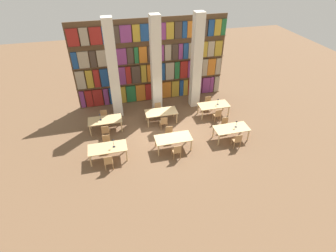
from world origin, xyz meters
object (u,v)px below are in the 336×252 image
pillar_left (113,71)px  pillar_right (196,63)px  chair_4 (237,140)px  chair_0 (108,162)px  reading_table_3 (105,121)px  chair_8 (164,122)px  chair_1 (107,143)px  chair_10 (217,115)px  desk_lamp_0 (113,142)px  chair_7 (104,117)px  desk_lamp_3 (218,100)px  reading_table_0 (108,149)px  chair_3 (170,134)px  reading_table_1 (173,139)px  reading_table_4 (161,113)px  chair_9 (158,109)px  chair_11 (208,103)px  reading_table_2 (231,129)px  pillar_center (156,67)px  chair_6 (105,131)px  desk_lamp_2 (100,116)px  desk_lamp_1 (237,123)px  reading_table_5 (214,106)px  chair_5 (225,124)px

pillar_left → pillar_right: (5.14, 0.00, 0.00)m
pillar_right → chair_4: 5.55m
chair_0 → reading_table_3: chair_0 is taller
chair_8 → chair_1: bearing=-161.4°
pillar_right → chair_10: bearing=-72.1°
desk_lamp_0 → chair_7: desk_lamp_0 is taller
chair_8 → desk_lamp_3: bearing=11.3°
reading_table_0 → chair_3: chair_3 is taller
chair_3 → reading_table_3: 3.88m
reading_table_1 → reading_table_4: 2.67m
chair_9 → chair_11: size_ratio=1.00×
reading_table_2 → pillar_right: bearing=100.7°
pillar_right → chair_3: size_ratio=6.89×
chair_10 → chair_11: (0.00, 1.51, 0.00)m
pillar_center → reading_table_2: size_ratio=3.11×
chair_4 → chair_6: 7.27m
reading_table_3 → chair_11: 6.78m
pillar_center → reading_table_4: bearing=-92.4°
desk_lamp_2 → chair_1: bearing=-83.5°
desk_lamp_2 → desk_lamp_3: desk_lamp_2 is taller
pillar_right → chair_7: pillar_right is taller
pillar_left → chair_1: size_ratio=6.89×
chair_0 → desk_lamp_2: bearing=93.6°
desk_lamp_1 → chair_11: size_ratio=0.49×
desk_lamp_0 → chair_3: (3.07, 0.75, -0.60)m
chair_4 → desk_lamp_1: 0.99m
chair_0 → pillar_center: bearing=54.9°
chair_10 → desk_lamp_3: bearing=68.0°
pillar_center → chair_9: pillar_center is taller
chair_4 → reading_table_5: bearing=90.0°
reading_table_4 → chair_8: size_ratio=2.22×
desk_lamp_0 → chair_3: 3.22m
reading_table_4 → chair_10: 3.46m
chair_4 → reading_table_5: (0.00, 3.35, 0.19)m
chair_0 → chair_11: 7.93m
chair_7 → chair_10: (6.77, -1.45, 0.00)m
chair_9 → reading_table_5: 3.53m
pillar_center → desk_lamp_2: bearing=-156.8°
chair_1 → reading_table_3: (0.03, 1.82, 0.19)m
desk_lamp_0 → chair_6: size_ratio=0.57×
pillar_left → desk_lamp_0: 4.65m
pillar_left → desk_lamp_3: bearing=-14.1°
chair_5 → chair_10: same height
pillar_center → desk_lamp_3: pillar_center is taller
chair_5 → desk_lamp_3: size_ratio=2.08×
reading_table_2 → desk_lamp_2: bearing=160.0°
pillar_right → reading_table_2: bearing=-79.3°
desk_lamp_1 → reading_table_4: size_ratio=0.22×
chair_4 → chair_7: same height
reading_table_2 → chair_8: size_ratio=2.22×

